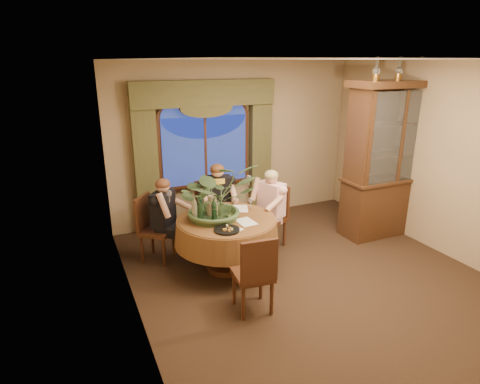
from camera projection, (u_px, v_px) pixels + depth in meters
name	position (u px, v px, depth m)	size (l,w,h in m)	color
floor	(310.00, 278.00, 5.39)	(5.00, 5.00, 0.00)	black
wall_back	(236.00, 142.00, 7.12)	(4.50, 4.50, 0.00)	#977F5C
wall_right	(446.00, 161.00, 5.83)	(5.00, 5.00, 0.00)	#977F5C
ceiling	(324.00, 59.00, 4.52)	(5.00, 5.00, 0.00)	white
window	(205.00, 152.00, 6.86)	(1.62, 0.10, 1.32)	navy
arched_transom	(204.00, 105.00, 6.62)	(1.60, 0.06, 0.44)	navy
drapery_left	(146.00, 165.00, 6.46)	(0.38, 0.14, 2.32)	#444423
drapery_right	(260.00, 154.00, 7.25)	(0.38, 0.14, 2.32)	#444423
swag_valance	(205.00, 93.00, 6.49)	(2.45, 0.16, 0.42)	#444423
dining_table	(227.00, 243.00, 5.55)	(1.44, 1.44, 0.75)	maroon
china_cabinet	(388.00, 160.00, 6.47)	(1.54, 0.60, 2.50)	#331D11
oil_lamp_left	(377.00, 69.00, 5.86)	(0.11, 0.11, 0.34)	#A5722D
oil_lamp_center	(399.00, 69.00, 6.03)	(0.11, 0.11, 0.34)	#A5722D
oil_lamp_right	(421.00, 68.00, 6.19)	(0.11, 0.11, 0.34)	#A5722D
chair_right	(269.00, 218.00, 6.18)	(0.42, 0.42, 0.96)	black
chair_back_right	(211.00, 213.00, 6.35)	(0.42, 0.42, 0.96)	black
chair_back	(157.00, 229.00, 5.76)	(0.42, 0.42, 0.96)	black
chair_front_left	(253.00, 273.00, 4.58)	(0.42, 0.42, 0.96)	black
person_pink	(271.00, 209.00, 6.11)	(0.45, 0.41, 1.25)	beige
person_back	(164.00, 220.00, 5.74)	(0.44, 0.40, 1.23)	black
person_scarf	(218.00, 203.00, 6.30)	(0.46, 0.43, 1.30)	black
stoneware_vase	(212.00, 206.00, 5.46)	(0.16, 0.16, 0.30)	#967D60
centerpiece_plant	(216.00, 170.00, 5.26)	(1.07, 1.19, 0.93)	#405E37
olive_bowl	(232.00, 217.00, 5.42)	(0.16, 0.16, 0.05)	#465B2B
cheese_platter	(227.00, 230.00, 5.03)	(0.33, 0.33, 0.02)	black
wine_bottle_0	(200.00, 212.00, 5.19)	(0.07, 0.07, 0.33)	black
wine_bottle_1	(214.00, 210.00, 5.26)	(0.07, 0.07, 0.33)	black
wine_bottle_2	(200.00, 205.00, 5.46)	(0.07, 0.07, 0.33)	black
wine_bottle_3	(194.00, 208.00, 5.32)	(0.07, 0.07, 0.33)	tan
tasting_paper_0	(246.00, 222.00, 5.30)	(0.21, 0.30, 0.00)	white
tasting_paper_1	(240.00, 209.00, 5.77)	(0.21, 0.30, 0.00)	white
tasting_paper_2	(230.00, 229.00, 5.09)	(0.21, 0.30, 0.00)	white
wine_glass_person_pink	(251.00, 204.00, 5.73)	(0.07, 0.07, 0.18)	silver
wine_glass_person_back	(194.00, 208.00, 5.54)	(0.07, 0.07, 0.18)	silver
wine_glass_person_scarf	(221.00, 201.00, 5.85)	(0.07, 0.07, 0.18)	silver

